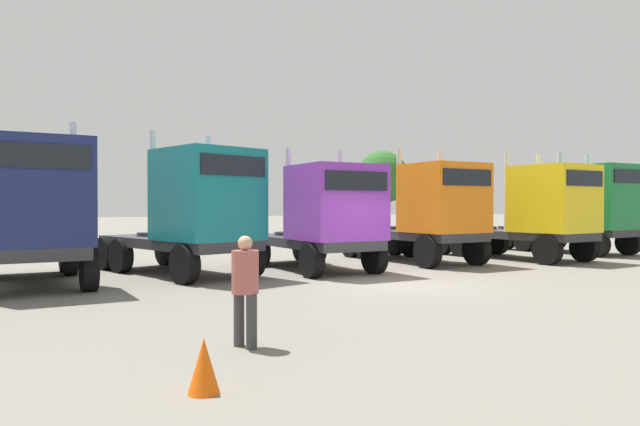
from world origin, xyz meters
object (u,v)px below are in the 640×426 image
(semi_truck_yellow, at_px, (538,211))
(semi_truck_purple, at_px, (325,217))
(semi_truck_teal, at_px, (197,211))
(semi_truck_navy, at_px, (36,213))
(semi_truck_green, at_px, (589,208))
(visitor_with_camera, at_px, (245,283))
(semi_truck_orange, at_px, (431,212))
(traffic_cone_near, at_px, (204,366))

(semi_truck_yellow, bearing_deg, semi_truck_purple, -97.82)
(semi_truck_teal, distance_m, semi_truck_purple, 4.00)
(semi_truck_navy, bearing_deg, semi_truck_green, 89.33)
(semi_truck_green, distance_m, visitor_with_camera, 20.90)
(semi_truck_purple, bearing_deg, semi_truck_teal, -100.07)
(semi_truck_navy, xyz_separation_m, semi_truck_purple, (8.21, -0.11, -0.17))
(visitor_with_camera, bearing_deg, semi_truck_navy, 86.40)
(semi_truck_teal, relative_size, semi_truck_orange, 1.06)
(semi_truck_orange, distance_m, traffic_cone_near, 15.50)
(visitor_with_camera, bearing_deg, semi_truck_purple, 34.00)
(semi_truck_green, bearing_deg, semi_truck_purple, -89.79)
(semi_truck_purple, height_order, semi_truck_yellow, semi_truck_yellow)
(semi_truck_navy, height_order, traffic_cone_near, semi_truck_navy)
(semi_truck_teal, bearing_deg, visitor_with_camera, -27.70)
(semi_truck_teal, distance_m, semi_truck_green, 17.28)
(traffic_cone_near, bearing_deg, visitor_with_camera, 57.05)
(visitor_with_camera, bearing_deg, semi_truck_orange, 18.93)
(semi_truck_green, bearing_deg, traffic_cone_near, -65.00)
(semi_truck_purple, xyz_separation_m, semi_truck_yellow, (8.99, -0.44, 0.13))
(visitor_with_camera, bearing_deg, semi_truck_green, 3.65)
(semi_truck_purple, distance_m, semi_truck_green, 13.34)
(visitor_with_camera, relative_size, traffic_cone_near, 2.65)
(semi_truck_teal, bearing_deg, semi_truck_orange, 72.95)
(semi_truck_teal, height_order, traffic_cone_near, semi_truck_teal)
(semi_truck_yellow, height_order, traffic_cone_near, semi_truck_yellow)
(semi_truck_navy, height_order, semi_truck_yellow, semi_truck_navy)
(semi_truck_navy, relative_size, visitor_with_camera, 3.76)
(semi_truck_navy, xyz_separation_m, semi_truck_orange, (12.83, 0.41, -0.05))
(semi_truck_navy, distance_m, semi_truck_yellow, 17.21)
(semi_truck_orange, height_order, semi_truck_green, semi_truck_green)
(semi_truck_green, xyz_separation_m, traffic_cone_near, (-20.14, -10.43, -1.68))
(traffic_cone_near, bearing_deg, semi_truck_orange, 42.13)
(semi_truck_orange, height_order, traffic_cone_near, semi_truck_orange)
(semi_truck_navy, bearing_deg, visitor_with_camera, 15.28)
(semi_truck_orange, bearing_deg, visitor_with_camera, -51.39)
(semi_truck_teal, bearing_deg, semi_truck_navy, -99.91)
(semi_truck_navy, height_order, visitor_with_camera, semi_truck_navy)
(semi_truck_green, bearing_deg, semi_truck_teal, -92.37)
(visitor_with_camera, xyz_separation_m, traffic_cone_near, (-1.15, -1.77, -0.64))
(semi_truck_navy, xyz_separation_m, visitor_with_camera, (2.54, -8.16, -0.97))
(semi_truck_navy, relative_size, semi_truck_orange, 1.01)
(semi_truck_green, bearing_deg, semi_truck_yellow, -78.81)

